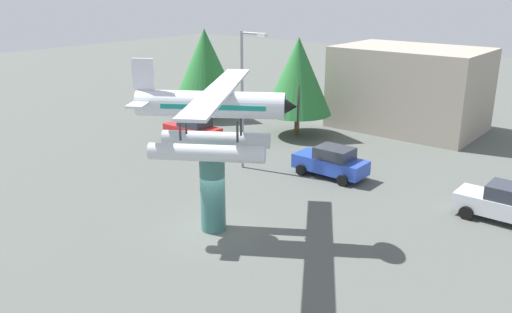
{
  "coord_description": "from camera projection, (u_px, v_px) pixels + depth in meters",
  "views": [
    {
      "loc": [
        15.02,
        -15.43,
        10.43
      ],
      "look_at": [
        0.0,
        3.0,
        2.66
      ],
      "focal_mm": 37.07,
      "sensor_mm": 36.0,
      "label": 1
    }
  ],
  "objects": [
    {
      "name": "car_mid_blue",
      "position": [
        331.0,
        162.0,
        29.83
      ],
      "size": [
        4.2,
        2.02,
        1.76
      ],
      "rotation": [
        0.0,
        0.0,
        3.14
      ],
      "color": "#2847B7",
      "rests_on": "ground"
    },
    {
      "name": "floatplane_monument",
      "position": [
        214.0,
        116.0,
        22.0
      ],
      "size": [
        6.99,
        9.38,
        4.0
      ],
      "rotation": [
        0.0,
        0.0,
        0.56
      ],
      "color": "silver",
      "rests_on": "display_pedestal"
    },
    {
      "name": "ground_plane",
      "position": [
        214.0,
        229.0,
        23.63
      ],
      "size": [
        140.0,
        140.0,
        0.0
      ],
      "primitive_type": "plane",
      "color": "#515651"
    },
    {
      "name": "storefront_building",
      "position": [
        409.0,
        88.0,
        39.34
      ],
      "size": [
        10.37,
        7.1,
        6.06
      ],
      "primitive_type": "cube",
      "color": "#9E9384",
      "rests_on": "ground"
    },
    {
      "name": "display_pedestal",
      "position": [
        213.0,
        192.0,
        23.08
      ],
      "size": [
        1.1,
        1.1,
        3.54
      ],
      "primitive_type": "cylinder",
      "color": "#386B66",
      "rests_on": "ground"
    },
    {
      "name": "tree_east",
      "position": [
        298.0,
        76.0,
        37.04
      ],
      "size": [
        4.84,
        4.84,
        6.99
      ],
      "color": "brown",
      "rests_on": "ground"
    },
    {
      "name": "streetlight_primary",
      "position": [
        244.0,
        91.0,
        30.05
      ],
      "size": [
        1.84,
        0.28,
        7.98
      ],
      "color": "gray",
      "rests_on": "ground"
    },
    {
      "name": "car_far_silver",
      "position": [
        506.0,
        203.0,
        24.17
      ],
      "size": [
        4.2,
        2.02,
        1.76
      ],
      "rotation": [
        0.0,
        0.0,
        3.14
      ],
      "color": "silver",
      "rests_on": "ground"
    },
    {
      "name": "car_near_red",
      "position": [
        193.0,
        129.0,
        36.49
      ],
      "size": [
        4.2,
        2.02,
        1.76
      ],
      "rotation": [
        0.0,
        0.0,
        3.14
      ],
      "color": "red",
      "rests_on": "ground"
    },
    {
      "name": "tree_west",
      "position": [
        205.0,
        60.0,
        42.0
      ],
      "size": [
        4.43,
        4.43,
        7.16
      ],
      "color": "brown",
      "rests_on": "ground"
    }
  ]
}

